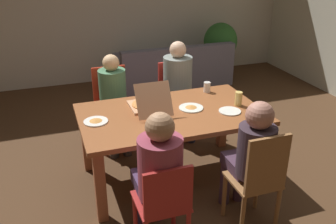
# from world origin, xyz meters

# --- Properties ---
(ground_plane) EXTENTS (20.00, 20.00, 0.00)m
(ground_plane) POSITION_xyz_m (0.00, 0.00, 0.00)
(ground_plane) COLOR #4B311D
(dining_table) EXTENTS (1.83, 1.08, 0.76)m
(dining_table) POSITION_xyz_m (0.00, 0.00, 0.66)
(dining_table) COLOR brown
(dining_table) RESTS_ON ground
(chair_0) EXTENTS (0.41, 0.38, 0.93)m
(chair_0) POSITION_xyz_m (0.41, 1.01, 0.49)
(chair_0) COLOR red
(chair_0) RESTS_ON ground
(person_0) EXTENTS (0.36, 0.52, 1.23)m
(person_0) POSITION_xyz_m (0.41, 0.89, 0.73)
(person_0) COLOR #2B334E
(person_0) RESTS_ON ground
(chair_1) EXTENTS (0.39, 0.38, 0.97)m
(chair_1) POSITION_xyz_m (0.41, -1.01, 0.53)
(chair_1) COLOR brown
(chair_1) RESTS_ON ground
(person_1) EXTENTS (0.31, 0.54, 1.19)m
(person_1) POSITION_xyz_m (0.41, -0.86, 0.70)
(person_1) COLOR #422C3D
(person_1) RESTS_ON ground
(chair_2) EXTENTS (0.43, 0.46, 0.96)m
(chair_2) POSITION_xyz_m (-0.42, 0.97, 0.50)
(chair_2) COLOR #B12C19
(chair_2) RESTS_ON ground
(person_2) EXTENTS (0.32, 0.50, 1.16)m
(person_2) POSITION_xyz_m (-0.42, 0.82, 0.68)
(person_2) COLOR #3D3536
(person_2) RESTS_ON ground
(chair_3) EXTENTS (0.40, 0.39, 0.86)m
(chair_3) POSITION_xyz_m (-0.42, -1.02, 0.49)
(chair_3) COLOR #A92724
(chair_3) RESTS_ON ground
(person_3) EXTENTS (0.34, 0.56, 1.22)m
(person_3) POSITION_xyz_m (-0.42, -0.88, 0.72)
(person_3) COLOR #422F4E
(person_3) RESTS_ON ground
(pizza_box_0) EXTENTS (0.35, 0.52, 0.33)m
(pizza_box_0) POSITION_xyz_m (-0.19, 0.16, 0.81)
(pizza_box_0) COLOR tan
(pizza_box_0) RESTS_ON dining_table
(plate_0) EXTENTS (0.22, 0.22, 0.01)m
(plate_0) POSITION_xyz_m (0.56, -0.18, 0.77)
(plate_0) COLOR white
(plate_0) RESTS_ON dining_table
(plate_1) EXTENTS (0.23, 0.23, 0.03)m
(plate_1) POSITION_xyz_m (-0.75, 0.02, 0.77)
(plate_1) COLOR white
(plate_1) RESTS_ON dining_table
(plate_2) EXTENTS (0.25, 0.25, 0.03)m
(plate_2) POSITION_xyz_m (0.22, 0.02, 0.77)
(plate_2) COLOR white
(plate_2) RESTS_ON dining_table
(drinking_glass_0) EXTENTS (0.08, 0.08, 0.12)m
(drinking_glass_0) POSITION_xyz_m (0.57, 0.39, 0.82)
(drinking_glass_0) COLOR silver
(drinking_glass_0) RESTS_ON dining_table
(drinking_glass_1) EXTENTS (0.08, 0.08, 0.15)m
(drinking_glass_1) POSITION_xyz_m (0.72, -0.06, 0.84)
(drinking_glass_1) COLOR #E5C063
(drinking_glass_1) RESTS_ON dining_table
(couch) EXTENTS (1.97, 0.81, 0.75)m
(couch) POSITION_xyz_m (0.99, 2.67, 0.27)
(couch) COLOR slate
(couch) RESTS_ON ground
(potted_plant) EXTENTS (0.60, 0.60, 1.01)m
(potted_plant) POSITION_xyz_m (1.93, 2.79, 0.60)
(potted_plant) COLOR #5B515E
(potted_plant) RESTS_ON ground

